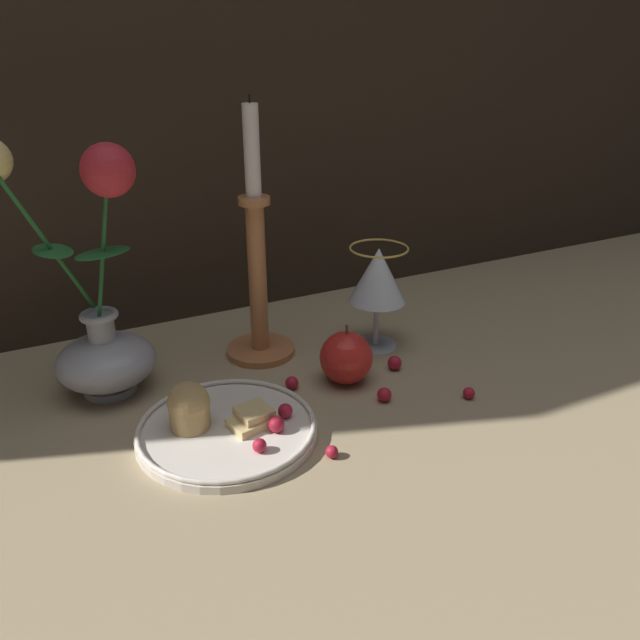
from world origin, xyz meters
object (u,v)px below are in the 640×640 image
Objects in this scene: apple_beside_vase at (346,358)px; candlestick at (255,280)px; vase at (97,316)px; wine_glass at (378,279)px; plate_with_pastries at (221,424)px.

candlestick is at bearing 121.72° from apple_beside_vase.
candlestick reaches higher than apple_beside_vase.
vase is 0.21m from candlestick.
wine_glass is at bearing -6.58° from vase.
plate_with_pastries is at bearing -57.92° from vase.
candlestick reaches higher than wine_glass.
vase is 3.93× the size of apple_beside_vase.
wine_glass is at bearing 39.26° from apple_beside_vase.
candlestick reaches higher than vase.
vase is 0.32m from apple_beside_vase.
candlestick is (-0.17, 0.05, 0.01)m from wine_glass.
apple_beside_vase is at bearing 13.27° from plate_with_pastries.
apple_beside_vase is at bearing -58.28° from candlestick.
wine_glass is 0.43× the size of candlestick.
wine_glass is (0.28, 0.12, 0.09)m from plate_with_pastries.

